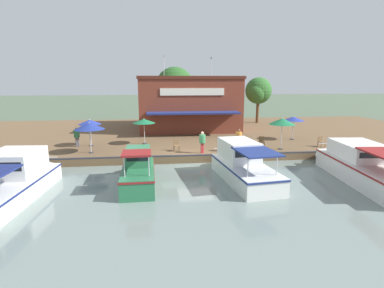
% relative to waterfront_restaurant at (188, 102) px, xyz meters
% --- Properties ---
extents(ground_plane, '(220.00, 220.00, 0.00)m').
position_rel_waterfront_restaurant_xyz_m(ground_plane, '(13.63, -0.82, -3.53)').
color(ground_plane, '#4C5B47').
extents(quay_deck, '(22.00, 56.00, 0.60)m').
position_rel_waterfront_restaurant_xyz_m(quay_deck, '(2.63, -0.82, -3.23)').
color(quay_deck, brown).
rests_on(quay_deck, ground).
extents(quay_edge_fender, '(0.20, 50.40, 0.10)m').
position_rel_waterfront_restaurant_xyz_m(quay_edge_fender, '(13.53, -0.82, -2.88)').
color(quay_edge_fender, '#2D2D33').
rests_on(quay_edge_fender, quay_deck).
extents(waterfront_restaurant, '(11.37, 10.83, 8.13)m').
position_rel_waterfront_restaurant_xyz_m(waterfront_restaurant, '(0.00, 0.00, 0.00)').
color(waterfront_restaurant, brown).
rests_on(waterfront_restaurant, quay_deck).
extents(patio_umbrella_mid_patio_right, '(1.92, 1.92, 2.21)m').
position_rel_waterfront_restaurant_xyz_m(patio_umbrella_mid_patio_right, '(8.82, -4.64, -0.94)').
color(patio_umbrella_mid_patio_right, '#B7B7B7').
rests_on(patio_umbrella_mid_patio_right, quay_deck).
extents(patio_umbrella_by_entrance, '(1.86, 1.86, 2.26)m').
position_rel_waterfront_restaurant_xyz_m(patio_umbrella_by_entrance, '(9.14, -9.07, -0.91)').
color(patio_umbrella_by_entrance, '#B7B7B7').
rests_on(patio_umbrella_by_entrance, quay_deck).
extents(patio_umbrella_far_corner, '(1.90, 1.90, 2.18)m').
position_rel_waterfront_restaurant_xyz_m(patio_umbrella_far_corner, '(8.35, 8.97, -0.98)').
color(patio_umbrella_far_corner, '#B7B7B7').
rests_on(patio_umbrella_far_corner, quay_deck).
extents(patio_umbrella_near_quay_edge, '(2.22, 2.22, 2.36)m').
position_rel_waterfront_restaurant_xyz_m(patio_umbrella_near_quay_edge, '(11.68, -8.56, -0.86)').
color(patio_umbrella_near_quay_edge, '#B7B7B7').
rests_on(patio_umbrella_near_quay_edge, quay_deck).
extents(patio_umbrella_back_row, '(2.04, 2.04, 2.54)m').
position_rel_waterfront_restaurant_xyz_m(patio_umbrella_back_row, '(12.16, 6.25, -0.68)').
color(patio_umbrella_back_row, '#B7B7B7').
rests_on(patio_umbrella_back_row, quay_deck).
extents(cafe_chair_facing_river, '(0.53, 0.53, 0.85)m').
position_rel_waterfront_restaurant_xyz_m(cafe_chair_facing_river, '(11.10, 5.04, -2.45)').
color(cafe_chair_facing_river, brown).
rests_on(cafe_chair_facing_river, quay_deck).
extents(cafe_chair_under_first_umbrella, '(0.53, 0.53, 0.85)m').
position_rel_waterfront_restaurant_xyz_m(cafe_chair_under_first_umbrella, '(11.61, 9.96, -2.45)').
color(cafe_chair_under_first_umbrella, brown).
rests_on(cafe_chair_under_first_umbrella, quay_deck).
extents(cafe_chair_mid_patio, '(0.48, 0.48, 0.85)m').
position_rel_waterfront_restaurant_xyz_m(cafe_chair_mid_patio, '(11.77, -2.06, -2.45)').
color(cafe_chair_mid_patio, brown).
rests_on(cafe_chair_mid_patio, quay_deck).
extents(person_mid_patio, '(0.47, 0.47, 1.65)m').
position_rel_waterfront_restaurant_xyz_m(person_mid_patio, '(9.36, -10.13, -1.90)').
color(person_mid_patio, '#4C4C56').
rests_on(person_mid_patio, quay_deck).
extents(person_near_entrance, '(0.50, 0.50, 1.77)m').
position_rel_waterfront_restaurant_xyz_m(person_near_entrance, '(12.54, 2.68, -1.81)').
color(person_near_entrance, gold).
rests_on(person_near_entrance, quay_deck).
extents(person_at_quay_edge, '(0.47, 0.47, 1.65)m').
position_rel_waterfront_restaurant_xyz_m(person_at_quay_edge, '(12.76, -0.17, -1.90)').
color(person_at_quay_edge, '#B23338').
rests_on(person_at_quay_edge, quay_deck).
extents(motorboat_outer_channel, '(7.37, 3.09, 2.28)m').
position_rel_waterfront_restaurant_xyz_m(motorboat_outer_channel, '(17.19, 1.54, -2.61)').
color(motorboat_outer_channel, white).
rests_on(motorboat_outer_channel, river_water).
extents(motorboat_second_along, '(8.36, 3.49, 2.26)m').
position_rel_waterfront_restaurant_xyz_m(motorboat_second_along, '(18.53, -11.10, -2.66)').
color(motorboat_second_along, white).
rests_on(motorboat_second_along, river_water).
extents(motorboat_nearest_quay, '(9.67, 3.76, 2.23)m').
position_rel_waterfront_restaurant_xyz_m(motorboat_nearest_quay, '(18.10, 8.98, -2.64)').
color(motorboat_nearest_quay, silver).
rests_on(motorboat_nearest_quay, river_water).
extents(motorboat_far_downstream, '(5.65, 1.93, 2.26)m').
position_rel_waterfront_restaurant_xyz_m(motorboat_far_downstream, '(17.50, -4.64, -2.68)').
color(motorboat_far_downstream, '#287047').
rests_on(motorboat_far_downstream, river_water).
extents(tree_behind_restaurant, '(3.52, 3.35, 5.81)m').
position_rel_waterfront_restaurant_xyz_m(tree_behind_restaurant, '(-2.85, 9.27, 1.10)').
color(tree_behind_restaurant, brown).
rests_on(tree_behind_restaurant, quay_deck).
extents(tree_downstream_bank, '(4.82, 4.59, 7.03)m').
position_rel_waterfront_restaurant_xyz_m(tree_downstream_bank, '(-2.03, -1.50, 1.68)').
color(tree_downstream_bank, brown).
rests_on(tree_downstream_bank, quay_deck).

